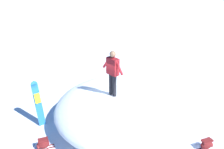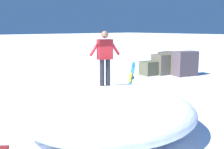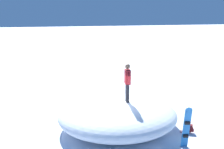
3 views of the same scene
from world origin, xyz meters
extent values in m
plane|color=white|center=(0.00, 0.00, 0.00)|extent=(240.00, 240.00, 0.00)
ellipsoid|color=white|center=(0.19, -0.57, 0.65)|extent=(6.81, 6.91, 1.29)
cylinder|color=black|center=(-0.19, -0.86, 1.70)|extent=(0.14, 0.14, 0.81)
cylinder|color=black|center=(0.01, -0.92, 1.70)|extent=(0.14, 0.14, 0.81)
cube|color=maroon|center=(-0.09, -0.89, 2.41)|extent=(0.49, 0.34, 0.60)
sphere|color=#936B4C|center=(-0.09, -0.89, 2.85)|extent=(0.22, 0.22, 0.22)
cylinder|color=maroon|center=(-0.39, -0.80, 2.46)|extent=(0.39, 0.19, 0.50)
cylinder|color=maroon|center=(0.21, -0.98, 2.46)|extent=(0.39, 0.19, 0.50)
cube|color=#2672BF|center=(-2.51, -2.22, 0.79)|extent=(0.42, 0.37, 1.59)
cylinder|color=#2672BF|center=(-2.67, -2.17, 1.59)|extent=(0.16, 0.27, 0.26)
cube|color=yellow|center=(-2.52, -2.22, 1.08)|extent=(0.16, 0.24, 0.38)
cube|color=black|center=(-2.61, -2.19, 1.08)|extent=(0.15, 0.21, 0.12)
cube|color=black|center=(-2.50, -2.23, 0.51)|extent=(0.15, 0.21, 0.12)
ellipsoid|color=maroon|center=(-1.36, -3.23, 0.19)|extent=(0.43, 0.46, 0.37)
ellipsoid|color=maroon|center=(-1.47, -3.37, 0.13)|extent=(0.21, 0.20, 0.18)
cube|color=maroon|center=(-1.36, -3.23, 0.34)|extent=(0.36, 0.38, 0.06)
cylinder|color=maroon|center=(-1.18, -3.10, 0.01)|extent=(0.20, 0.24, 0.04)
cylinder|color=maroon|center=(-1.28, -3.02, 0.01)|extent=(0.20, 0.24, 0.04)
cube|color=#575245|center=(-9.42, -5.99, 0.66)|extent=(1.47, 1.42, 1.32)
cube|color=#52533C|center=(-8.58, -6.30, 0.45)|extent=(1.47, 1.13, 0.90)
cube|color=#504448|center=(-9.95, -4.63, 0.79)|extent=(1.63, 1.18, 1.58)
cube|color=#4E4B3F|center=(-10.02, -5.91, 0.73)|extent=(1.62, 1.49, 1.45)
camera|label=1|loc=(4.18, -8.01, 5.88)|focal=42.10mm
camera|label=2|loc=(5.38, 5.62, 3.05)|focal=45.16mm
camera|label=3|loc=(-10.27, 3.77, 4.94)|focal=43.15mm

